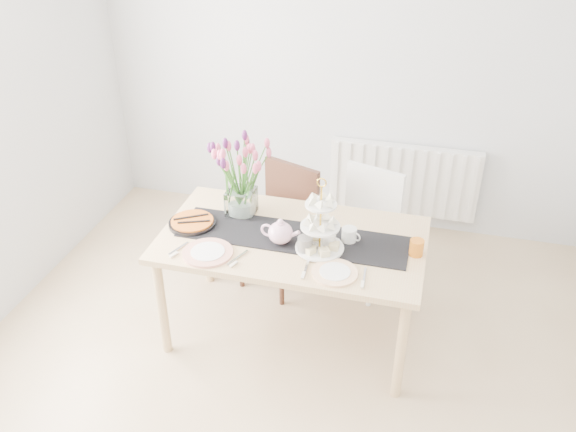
% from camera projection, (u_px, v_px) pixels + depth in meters
% --- Properties ---
extents(room_shell, '(4.50, 4.50, 4.50)m').
position_uv_depth(room_shell, '(266.00, 220.00, 2.82)').
color(room_shell, tan).
rests_on(room_shell, ground).
extents(radiator, '(1.20, 0.08, 0.60)m').
position_uv_depth(radiator, '(403.00, 180.00, 4.96)').
color(radiator, white).
rests_on(radiator, room_shell).
extents(dining_table, '(1.60, 0.90, 0.75)m').
position_uv_depth(dining_table, '(292.00, 248.00, 3.73)').
color(dining_table, tan).
rests_on(dining_table, ground).
extents(chair_brown, '(0.57, 0.57, 0.90)m').
position_uv_depth(chair_brown, '(283.00, 217.00, 4.32)').
color(chair_brown, '#341A13').
rests_on(chair_brown, ground).
extents(chair_white, '(0.54, 0.54, 0.87)m').
position_uv_depth(chair_white, '(366.00, 220.00, 4.32)').
color(chair_white, white).
rests_on(chair_white, ground).
extents(table_runner, '(1.40, 0.35, 0.01)m').
position_uv_depth(table_runner, '(292.00, 237.00, 3.69)').
color(table_runner, black).
rests_on(table_runner, dining_table).
extents(tulip_vase, '(0.63, 0.63, 0.54)m').
position_uv_depth(tulip_vase, '(240.00, 165.00, 3.75)').
color(tulip_vase, silver).
rests_on(tulip_vase, dining_table).
extents(cake_stand, '(0.29, 0.29, 0.42)m').
position_uv_depth(cake_stand, '(320.00, 232.00, 3.52)').
color(cake_stand, gold).
rests_on(cake_stand, dining_table).
extents(teapot, '(0.26, 0.22, 0.16)m').
position_uv_depth(teapot, '(280.00, 233.00, 3.60)').
color(teapot, silver).
rests_on(teapot, dining_table).
extents(cream_jug, '(0.12, 0.12, 0.09)m').
position_uv_depth(cream_jug, '(349.00, 235.00, 3.63)').
color(cream_jug, silver).
rests_on(cream_jug, dining_table).
extents(tart_tin, '(0.29, 0.29, 0.04)m').
position_uv_depth(tart_tin, '(192.00, 223.00, 3.80)').
color(tart_tin, black).
rests_on(tart_tin, dining_table).
extents(mug_grey, '(0.10, 0.10, 0.11)m').
position_uv_depth(mug_grey, '(305.00, 245.00, 3.53)').
color(mug_grey, slate).
rests_on(mug_grey, dining_table).
extents(mug_white, '(0.09, 0.09, 0.09)m').
position_uv_depth(mug_white, '(329.00, 240.00, 3.58)').
color(mug_white, white).
rests_on(mug_white, dining_table).
extents(mug_orange, '(0.11, 0.11, 0.10)m').
position_uv_depth(mug_orange, '(417.00, 248.00, 3.51)').
color(mug_orange, orange).
rests_on(mug_orange, dining_table).
extents(plate_left, '(0.38, 0.38, 0.02)m').
position_uv_depth(plate_left, '(208.00, 253.00, 3.54)').
color(plate_left, silver).
rests_on(plate_left, dining_table).
extents(plate_right, '(0.27, 0.27, 0.01)m').
position_uv_depth(plate_right, '(335.00, 273.00, 3.38)').
color(plate_right, white).
rests_on(plate_right, dining_table).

